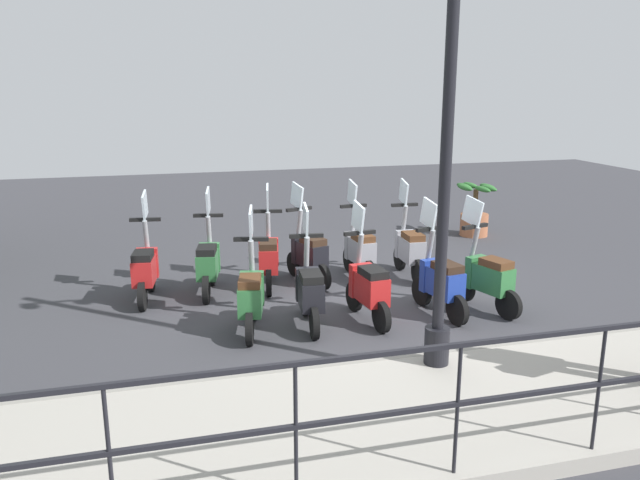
% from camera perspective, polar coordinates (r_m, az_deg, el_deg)
% --- Properties ---
extents(ground_plane, '(28.00, 28.00, 0.00)m').
position_cam_1_polar(ground_plane, '(8.95, 3.44, -5.70)').
color(ground_plane, '#38383D').
extents(promenade_walkway, '(2.20, 20.00, 0.15)m').
position_cam_1_polar(promenade_walkway, '(6.26, 12.83, -14.45)').
color(promenade_walkway, '#A39E93').
rests_on(promenade_walkway, ground_plane).
extents(fence_railing, '(0.04, 16.03, 1.07)m').
position_cam_1_polar(fence_railing, '(5.10, 18.86, -11.49)').
color(fence_railing, black).
rests_on(fence_railing, promenade_walkway).
extents(lamp_post_near, '(0.26, 0.90, 4.68)m').
position_cam_1_polar(lamp_post_near, '(6.27, 11.41, 6.58)').
color(lamp_post_near, black).
rests_on(lamp_post_near, promenade_walkway).
extents(potted_palm, '(1.06, 0.66, 1.05)m').
position_cam_1_polar(potted_palm, '(13.06, 13.95, 2.31)').
color(potted_palm, '#9E5B3D').
rests_on(potted_palm, ground_plane).
extents(scooter_near_0, '(1.20, 0.54, 1.54)m').
position_cam_1_polar(scooter_near_0, '(8.77, 15.02, -3.26)').
color(scooter_near_0, black).
rests_on(scooter_near_0, ground_plane).
extents(scooter_near_1, '(1.23, 0.46, 1.54)m').
position_cam_1_polar(scooter_near_1, '(8.47, 10.93, -3.65)').
color(scooter_near_1, black).
rests_on(scooter_near_1, ground_plane).
extents(scooter_near_2, '(1.23, 0.44, 1.54)m').
position_cam_1_polar(scooter_near_2, '(8.11, 4.40, -4.22)').
color(scooter_near_2, black).
rests_on(scooter_near_2, ground_plane).
extents(scooter_near_3, '(1.23, 0.44, 1.54)m').
position_cam_1_polar(scooter_near_3, '(7.92, -0.96, -4.64)').
color(scooter_near_3, black).
rests_on(scooter_near_3, ground_plane).
extents(scooter_near_4, '(1.22, 0.50, 1.54)m').
position_cam_1_polar(scooter_near_4, '(7.80, -6.32, -5.03)').
color(scooter_near_4, black).
rests_on(scooter_near_4, ground_plane).
extents(scooter_far_0, '(1.23, 0.44, 1.54)m').
position_cam_1_polar(scooter_far_0, '(10.03, 8.17, -0.72)').
color(scooter_far_0, black).
rests_on(scooter_far_0, ground_plane).
extents(scooter_far_1, '(1.23, 0.44, 1.54)m').
position_cam_1_polar(scooter_far_1, '(9.87, 3.61, -0.84)').
color(scooter_far_1, black).
rests_on(scooter_far_1, ground_plane).
extents(scooter_far_2, '(1.20, 0.54, 1.54)m').
position_cam_1_polar(scooter_far_2, '(9.64, -1.08, -1.19)').
color(scooter_far_2, black).
rests_on(scooter_far_2, ground_plane).
extents(scooter_far_3, '(1.22, 0.48, 1.54)m').
position_cam_1_polar(scooter_far_3, '(9.46, -4.72, -1.54)').
color(scooter_far_3, black).
rests_on(scooter_far_3, ground_plane).
extents(scooter_far_4, '(1.22, 0.48, 1.54)m').
position_cam_1_polar(scooter_far_4, '(9.28, -10.18, -2.04)').
color(scooter_far_4, black).
rests_on(scooter_far_4, ground_plane).
extents(scooter_far_5, '(1.23, 0.45, 1.54)m').
position_cam_1_polar(scooter_far_5, '(9.19, -15.68, -2.50)').
color(scooter_far_5, black).
rests_on(scooter_far_5, ground_plane).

